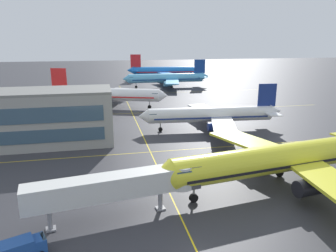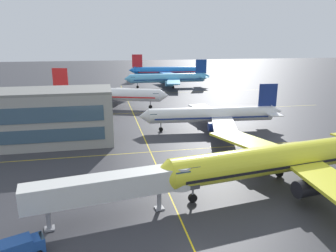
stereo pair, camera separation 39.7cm
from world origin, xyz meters
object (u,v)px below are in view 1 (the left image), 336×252
object	(u,v)px
airliner_front_gate	(286,158)
jet_bridge	(128,184)
airliner_far_left_stand	(167,78)
airliner_far_right_stand	(166,71)
service_truck_red_van	(23,248)
airliner_second_row	(212,115)
airliner_third_row	(106,95)

from	to	relation	value
airliner_front_gate	jet_bridge	size ratio (longest dim) A/B	1.92
airliner_far_left_stand	jet_bridge	bearing A→B (deg)	-104.32
airliner_front_gate	airliner_far_right_stand	size ratio (longest dim) A/B	0.97
airliner_far_left_stand	service_truck_red_van	bearing A→B (deg)	-108.78
airliner_front_gate	service_truck_red_van	xyz separation A→B (m)	(-33.48, -9.44, -3.09)
airliner_far_left_stand	airliner_front_gate	bearing A→B (deg)	-92.02
airliner_second_row	airliner_third_row	world-z (taller)	airliner_third_row
airliner_front_gate	airliner_far_right_stand	distance (m)	128.56
airliner_far_right_stand	airliner_far_left_stand	bearing A→B (deg)	-100.67
airliner_far_left_stand	jet_bridge	distance (m)	106.15
airliner_second_row	jet_bridge	size ratio (longest dim) A/B	1.64
airliner_second_row	airliner_far_right_stand	world-z (taller)	airliner_far_right_stand
airliner_third_row	airliner_second_row	bearing A→B (deg)	-52.36
airliner_third_row	airliner_far_right_stand	distance (m)	74.52
jet_bridge	airliner_second_row	bearing A→B (deg)	56.43
airliner_front_gate	airliner_far_left_stand	world-z (taller)	airliner_front_gate
airliner_far_right_stand	airliner_second_row	bearing A→B (deg)	-95.32
airliner_front_gate	jet_bridge	bearing A→B (deg)	-171.27
airliner_third_row	jet_bridge	distance (m)	64.86
service_truck_red_van	airliner_far_left_stand	bearing A→B (deg)	71.22
airliner_far_right_stand	jet_bridge	xyz separation A→B (m)	(-31.70, -131.74, -0.34)
airliner_third_row	airliner_far_right_stand	size ratio (longest dim) A/B	0.90
airliner_front_gate	airliner_second_row	world-z (taller)	airliner_front_gate
airliner_second_row	airliner_far_left_stand	world-z (taller)	airliner_far_left_stand
airliner_far_right_stand	jet_bridge	bearing A→B (deg)	-103.53
airliner_far_left_stand	airliner_far_right_stand	world-z (taller)	airliner_far_right_stand
airliner_third_row	airliner_far_right_stand	bearing A→B (deg)	63.86
airliner_front_gate	airliner_far_right_stand	world-z (taller)	airliner_far_right_stand
airliner_front_gate	jet_bridge	world-z (taller)	airliner_front_gate
airliner_second_row	airliner_far_right_stand	bearing A→B (deg)	84.68
airliner_far_left_stand	service_truck_red_van	xyz separation A→B (m)	(-36.99, -108.80, -2.89)
airliner_far_left_stand	jet_bridge	size ratio (longest dim) A/B	1.83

